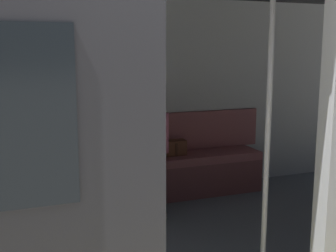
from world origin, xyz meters
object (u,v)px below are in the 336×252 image
bench_seat (125,171)px  grab_pole_far (268,136)px  handbag (174,148)px  book (104,161)px  grab_pole_door (148,148)px  person_seated (144,141)px  train_car (154,61)px

bench_seat → grab_pole_far: bearing=101.6°
handbag → book: bearing=3.4°
grab_pole_door → grab_pole_far: size_ratio=1.00×
person_seated → handbag: (-0.39, -0.12, -0.13)m
person_seated → grab_pole_door: 2.16m
person_seated → handbag: person_seated is taller
train_car → bench_seat: size_ratio=1.99×
person_seated → handbag: bearing=-162.8°
book → grab_pole_far: (-0.63, 2.05, 0.61)m
bench_seat → person_seated: person_seated is taller
handbag → grab_pole_door: bearing=64.9°
person_seated → grab_pole_door: size_ratio=0.55×
grab_pole_far → handbag: bearing=-94.9°
train_car → grab_pole_far: train_car is taller
grab_pole_door → grab_pole_far: bearing=-176.1°
grab_pole_door → grab_pole_far: (-0.83, -0.06, 0.00)m
person_seated → handbag: size_ratio=4.63×
handbag → bench_seat: bearing=6.6°
bench_seat → person_seated: (-0.21, 0.05, 0.33)m
handbag → book: size_ratio=1.18×
train_car → bench_seat: (-0.06, -1.15, -1.20)m
grab_pole_far → grab_pole_door: bearing=3.9°
person_seated → book: (0.42, -0.07, -0.20)m
book → bench_seat: bearing=-153.8°
bench_seat → handbag: size_ratio=12.36×
bench_seat → book: bearing=-5.7°
bench_seat → grab_pole_door: bearing=78.7°
person_seated → grab_pole_far: size_ratio=0.55×
grab_pole_far → bench_seat: bearing=-78.4°
person_seated → grab_pole_far: bearing=96.1°
train_car → handbag: 1.70m
grab_pole_door → handbag: bearing=-115.1°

